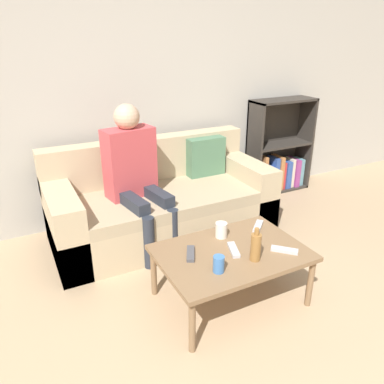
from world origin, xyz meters
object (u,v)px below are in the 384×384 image
object	(u,v)px
tv_remote_0	(258,226)
tv_remote_2	(191,254)
cup_near	(219,264)
couch	(162,204)
coffee_table	(231,256)
bookshelf	(276,158)
bottle	(256,247)
person_adult	(134,168)
tv_remote_3	(284,250)
cup_far	(221,230)
tv_remote_1	(234,250)

from	to	relation	value
tv_remote_0	tv_remote_2	xyz separation A→B (m)	(-0.60, -0.10, 0.00)
tv_remote_2	cup_near	bearing A→B (deg)	-46.44
couch	coffee_table	bearing A→B (deg)	-88.08
cup_near	tv_remote_2	size ratio (longest dim) A/B	0.59
tv_remote_2	couch	bearing A→B (deg)	104.94
bookshelf	bottle	xyz separation A→B (m)	(-1.45, -1.59, 0.10)
coffee_table	person_adult	size ratio (longest dim) A/B	0.80
tv_remote_2	tv_remote_3	distance (m)	0.60
cup_far	tv_remote_1	world-z (taller)	cup_far
bookshelf	cup_near	size ratio (longest dim) A/B	10.06
tv_remote_0	coffee_table	bearing A→B (deg)	-105.48
couch	person_adult	distance (m)	0.48
cup_near	tv_remote_3	distance (m)	0.49
bookshelf	person_adult	distance (m)	1.90
coffee_table	tv_remote_2	xyz separation A→B (m)	(-0.26, 0.08, 0.05)
person_adult	tv_remote_3	xyz separation A→B (m)	(0.59, -1.17, -0.29)
coffee_table	tv_remote_3	bearing A→B (deg)	-28.02
bookshelf	tv_remote_3	xyz separation A→B (m)	(-1.23, -1.60, 0.02)
bookshelf	tv_remote_3	bearing A→B (deg)	-127.44
tv_remote_1	tv_remote_3	distance (m)	0.33
couch	bookshelf	xyz separation A→B (m)	(1.56, 0.37, 0.10)
cup_far	tv_remote_2	bearing A→B (deg)	-159.07
couch	tv_remote_2	world-z (taller)	couch
person_adult	tv_remote_0	bearing A→B (deg)	-61.78
tv_remote_3	tv_remote_0	bearing A→B (deg)	38.06
person_adult	tv_remote_3	distance (m)	1.34
couch	cup_near	xyz separation A→B (m)	(-0.15, -1.23, 0.15)
coffee_table	cup_near	size ratio (longest dim) A/B	9.22
bookshelf	tv_remote_2	world-z (taller)	bookshelf
cup_far	coffee_table	bearing A→B (deg)	-100.48
person_adult	tv_remote_3	size ratio (longest dim) A/B	7.65
tv_remote_1	coffee_table	bearing A→B (deg)	164.46
bookshelf	tv_remote_1	distance (m)	2.10
couch	bottle	xyz separation A→B (m)	(0.11, -1.22, 0.19)
cup_near	tv_remote_0	world-z (taller)	cup_near
coffee_table	tv_remote_2	size ratio (longest dim) A/B	5.47
tv_remote_3	bottle	xyz separation A→B (m)	(-0.23, 0.01, 0.08)
tv_remote_1	tv_remote_3	size ratio (longest dim) A/B	1.14
coffee_table	person_adult	bearing A→B (deg)	106.30
cup_far	tv_remote_0	bearing A→B (deg)	-1.46
couch	tv_remote_1	size ratio (longest dim) A/B	10.77
tv_remote_1	tv_remote_2	world-z (taller)	same
bookshelf	tv_remote_3	distance (m)	2.02
tv_remote_3	bottle	world-z (taller)	bottle
couch	tv_remote_2	distance (m)	1.03
person_adult	tv_remote_2	distance (m)	0.97
tv_remote_0	tv_remote_2	bearing A→B (deg)	-123.52
couch	cup_far	distance (m)	0.90
coffee_table	tv_remote_1	world-z (taller)	tv_remote_1
person_adult	cup_far	xyz separation A→B (m)	(0.33, -0.82, -0.25)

